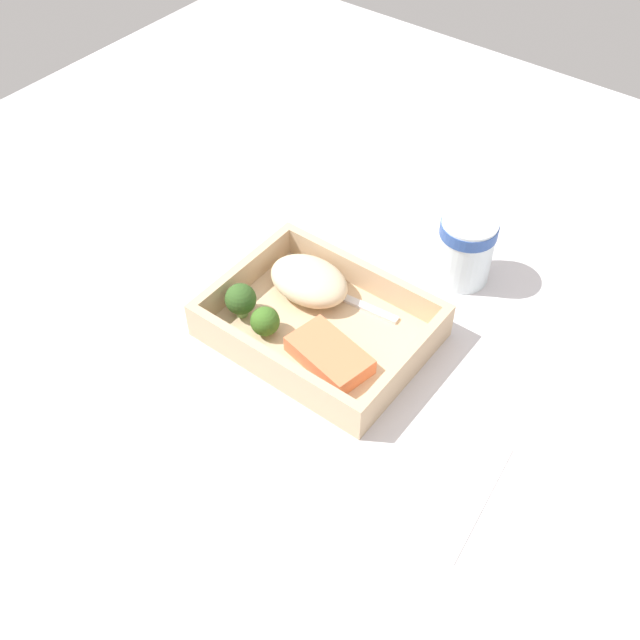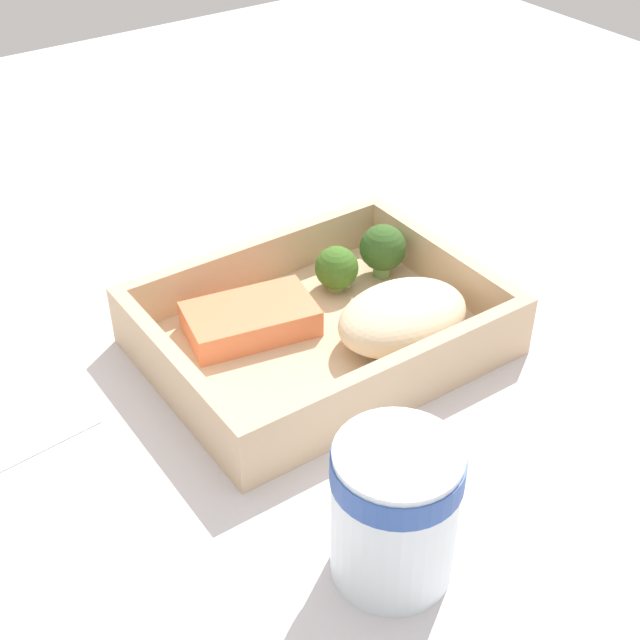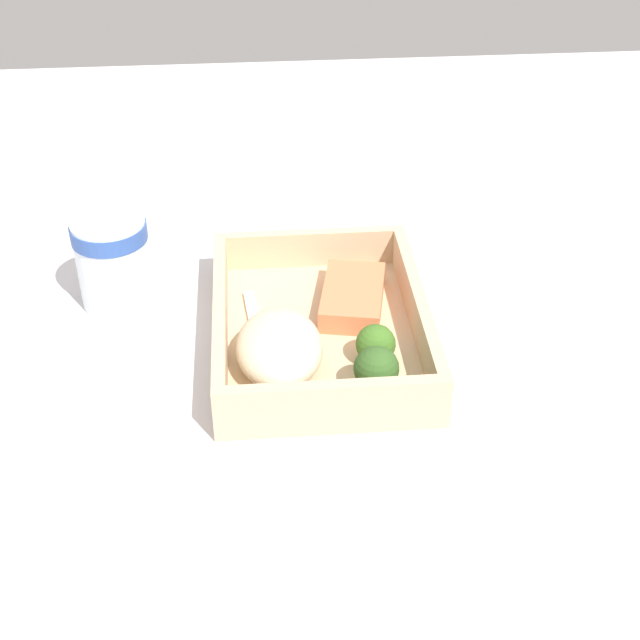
% 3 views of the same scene
% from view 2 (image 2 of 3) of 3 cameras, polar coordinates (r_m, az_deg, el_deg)
% --- Properties ---
extents(ground_plane, '(1.60, 1.60, 0.02)m').
position_cam_2_polar(ground_plane, '(0.72, -0.00, -2.36)').
color(ground_plane, silver).
extents(takeout_tray, '(0.27, 0.20, 0.01)m').
position_cam_2_polar(takeout_tray, '(0.71, -0.00, -1.36)').
color(takeout_tray, '#D1B18A').
rests_on(takeout_tray, ground_plane).
extents(tray_rim, '(0.27, 0.20, 0.04)m').
position_cam_2_polar(tray_rim, '(0.70, -0.00, 0.33)').
color(tray_rim, '#D1B18A').
rests_on(tray_rim, takeout_tray).
extents(salmon_fillet, '(0.11, 0.08, 0.02)m').
position_cam_2_polar(salmon_fillet, '(0.71, -4.48, 0.06)').
color(salmon_fillet, '#E77B4F').
rests_on(salmon_fillet, takeout_tray).
extents(mashed_potatoes, '(0.11, 0.08, 0.04)m').
position_cam_2_polar(mashed_potatoes, '(0.70, 5.32, 0.20)').
color(mashed_potatoes, beige).
rests_on(mashed_potatoes, takeout_tray).
extents(broccoli_floret_1, '(0.04, 0.04, 0.05)m').
position_cam_2_polar(broccoli_floret_1, '(0.77, 4.04, 4.58)').
color(broccoli_floret_1, '#75A25C').
rests_on(broccoli_floret_1, takeout_tray).
extents(broccoli_floret_2, '(0.04, 0.04, 0.04)m').
position_cam_2_polar(broccoli_floret_2, '(0.75, 1.07, 3.32)').
color(broccoli_floret_2, '#82A962').
rests_on(broccoli_floret_2, takeout_tray).
extents(fork, '(0.16, 0.03, 0.00)m').
position_cam_2_polar(fork, '(0.68, 4.08, -2.82)').
color(fork, silver).
rests_on(fork, takeout_tray).
extents(paper_cup, '(0.08, 0.08, 0.10)m').
position_cam_2_polar(paper_cup, '(0.52, 4.82, -11.74)').
color(paper_cup, white).
rests_on(paper_cup, ground_plane).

